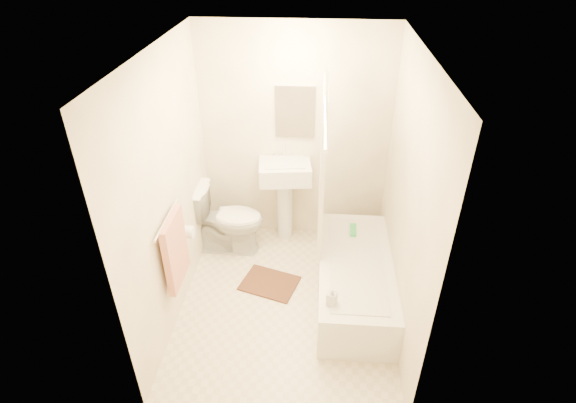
# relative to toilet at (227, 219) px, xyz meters

# --- Properties ---
(floor) EXTENTS (2.40, 2.40, 0.00)m
(floor) POSITION_rel_toilet_xyz_m (0.71, -0.80, -0.39)
(floor) COLOR beige
(floor) RESTS_ON ground
(ceiling) EXTENTS (2.40, 2.40, 0.00)m
(ceiling) POSITION_rel_toilet_xyz_m (0.71, -0.80, 2.01)
(ceiling) COLOR white
(ceiling) RESTS_ON ground
(wall_back) EXTENTS (2.00, 0.02, 2.40)m
(wall_back) POSITION_rel_toilet_xyz_m (0.71, 0.40, 0.81)
(wall_back) COLOR beige
(wall_back) RESTS_ON ground
(wall_left) EXTENTS (0.02, 2.40, 2.40)m
(wall_left) POSITION_rel_toilet_xyz_m (-0.29, -0.80, 0.81)
(wall_left) COLOR beige
(wall_left) RESTS_ON ground
(wall_right) EXTENTS (0.02, 2.40, 2.40)m
(wall_right) POSITION_rel_toilet_xyz_m (1.71, -0.80, 0.81)
(wall_right) COLOR beige
(wall_right) RESTS_ON ground
(mirror) EXTENTS (0.40, 0.03, 0.55)m
(mirror) POSITION_rel_toilet_xyz_m (0.71, 0.38, 1.11)
(mirror) COLOR white
(mirror) RESTS_ON wall_back
(curtain_rod) EXTENTS (0.03, 1.70, 0.03)m
(curtain_rod) POSITION_rel_toilet_xyz_m (1.01, -0.70, 1.61)
(curtain_rod) COLOR silver
(curtain_rod) RESTS_ON wall_back
(shower_curtain) EXTENTS (0.04, 0.80, 1.55)m
(shower_curtain) POSITION_rel_toilet_xyz_m (1.01, -0.30, 0.83)
(shower_curtain) COLOR silver
(shower_curtain) RESTS_ON curtain_rod
(towel_bar) EXTENTS (0.02, 0.60, 0.02)m
(towel_bar) POSITION_rel_toilet_xyz_m (-0.25, -1.05, 0.71)
(towel_bar) COLOR silver
(towel_bar) RESTS_ON wall_left
(towel) EXTENTS (0.06, 0.45, 0.66)m
(towel) POSITION_rel_toilet_xyz_m (-0.22, -1.05, 0.39)
(towel) COLOR #CC7266
(towel) RESTS_ON towel_bar
(toilet_paper) EXTENTS (0.11, 0.12, 0.12)m
(toilet_paper) POSITION_rel_toilet_xyz_m (-0.22, -0.68, 0.31)
(toilet_paper) COLOR white
(toilet_paper) RESTS_ON wall_left
(toilet) EXTENTS (0.81, 0.47, 0.78)m
(toilet) POSITION_rel_toilet_xyz_m (0.00, 0.00, 0.00)
(toilet) COLOR white
(toilet) RESTS_ON floor
(sink) EXTENTS (0.59, 0.50, 1.07)m
(sink) POSITION_rel_toilet_xyz_m (0.61, 0.26, 0.15)
(sink) COLOR silver
(sink) RESTS_ON floor
(bathtub) EXTENTS (0.69, 1.57, 0.44)m
(bathtub) POSITION_rel_toilet_xyz_m (1.36, -0.68, -0.17)
(bathtub) COLOR white
(bathtub) RESTS_ON floor
(bath_mat) EXTENTS (0.64, 0.56, 0.02)m
(bath_mat) POSITION_rel_toilet_xyz_m (0.52, -0.57, -0.38)
(bath_mat) COLOR #4B291F
(bath_mat) RESTS_ON floor
(soap_bottle) EXTENTS (0.10, 0.10, 0.17)m
(soap_bottle) POSITION_rel_toilet_xyz_m (1.13, -1.25, 0.14)
(soap_bottle) COLOR white
(soap_bottle) RESTS_ON bathtub
(scrub_brush) EXTENTS (0.07, 0.20, 0.04)m
(scrub_brush) POSITION_rel_toilet_xyz_m (1.36, -0.21, 0.07)
(scrub_brush) COLOR green
(scrub_brush) RESTS_ON bathtub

